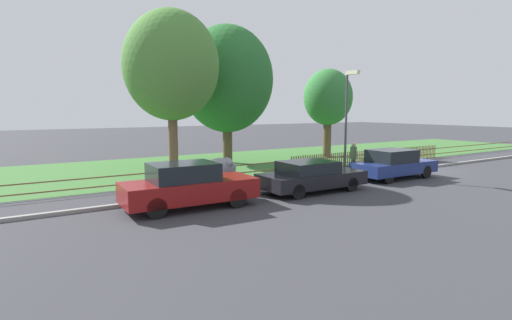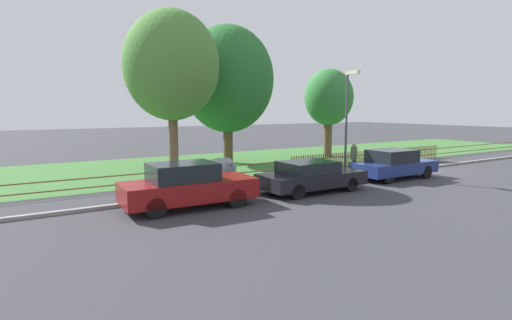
% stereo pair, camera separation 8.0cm
% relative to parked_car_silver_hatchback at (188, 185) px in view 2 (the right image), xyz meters
% --- Properties ---
extents(ground_plane, '(120.00, 120.00, 0.00)m').
position_rel_parked_car_silver_hatchback_xyz_m(ground_plane, '(13.74, 1.25, -0.77)').
color(ground_plane, '#38383D').
extents(kerb_stone, '(43.44, 0.20, 0.12)m').
position_rel_parked_car_silver_hatchback_xyz_m(kerb_stone, '(13.74, 1.35, -0.71)').
color(kerb_stone, gray).
rests_on(kerb_stone, ground).
extents(grass_strip, '(43.44, 10.46, 0.01)m').
position_rel_parked_car_silver_hatchback_xyz_m(grass_strip, '(13.74, 9.45, -0.77)').
color(grass_strip, '#3D7033').
rests_on(grass_strip, ground).
extents(park_fence, '(43.44, 0.05, 0.85)m').
position_rel_parked_car_silver_hatchback_xyz_m(park_fence, '(13.74, 4.23, -0.35)').
color(park_fence, brown).
rests_on(park_fence, ground).
extents(parked_car_silver_hatchback, '(4.50, 1.93, 1.54)m').
position_rel_parked_car_silver_hatchback_xyz_m(parked_car_silver_hatchback, '(0.00, 0.00, 0.00)').
color(parked_car_silver_hatchback, maroon).
rests_on(parked_car_silver_hatchback, ground).
extents(parked_car_black_saloon, '(4.39, 1.90, 1.24)m').
position_rel_parked_car_silver_hatchback_xyz_m(parked_car_black_saloon, '(5.22, -0.12, -0.13)').
color(parked_car_black_saloon, black).
rests_on(parked_car_black_saloon, ground).
extents(parked_car_navy_estate, '(4.33, 1.74, 1.40)m').
position_rel_parked_car_silver_hatchback_xyz_m(parked_car_navy_estate, '(10.55, 0.14, -0.07)').
color(parked_car_navy_estate, navy).
rests_on(parked_car_navy_estate, ground).
extents(covered_motorcycle, '(1.78, 0.87, 1.15)m').
position_rel_parked_car_silver_hatchback_xyz_m(covered_motorcycle, '(2.96, 3.43, -0.09)').
color(covered_motorcycle, black).
rests_on(covered_motorcycle, ground).
extents(tree_nearest_kerb, '(4.61, 4.61, 8.05)m').
position_rel_parked_car_silver_hatchback_xyz_m(tree_nearest_kerb, '(1.94, 6.48, 4.61)').
color(tree_nearest_kerb, brown).
rests_on(tree_nearest_kerb, ground).
extents(tree_behind_motorcycle, '(5.58, 5.58, 8.31)m').
position_rel_parked_car_silver_hatchback_xyz_m(tree_behind_motorcycle, '(6.51, 9.33, 4.31)').
color(tree_behind_motorcycle, brown).
rests_on(tree_behind_motorcycle, ground).
extents(tree_mid_park, '(3.36, 3.36, 6.07)m').
position_rel_parked_car_silver_hatchback_xyz_m(tree_mid_park, '(13.99, 8.59, 3.30)').
color(tree_mid_park, brown).
rests_on(tree_mid_park, ground).
extents(pedestrian_near_fence, '(0.44, 0.44, 1.64)m').
position_rel_parked_car_silver_hatchback_xyz_m(pedestrian_near_fence, '(9.84, 2.05, 0.15)').
color(pedestrian_near_fence, slate).
rests_on(pedestrian_near_fence, ground).
extents(street_lamp, '(0.20, 0.79, 5.13)m').
position_rel_parked_car_silver_hatchback_xyz_m(street_lamp, '(9.16, 1.85, 2.51)').
color(street_lamp, '#47474C').
rests_on(street_lamp, ground).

